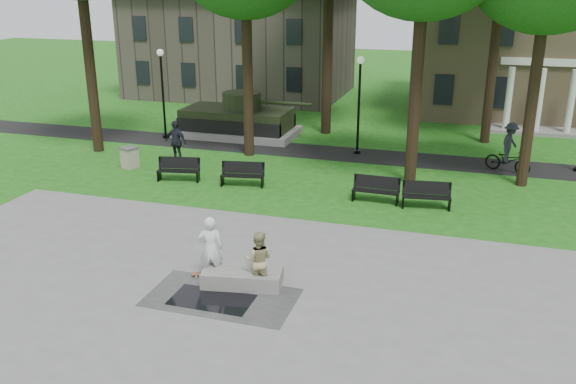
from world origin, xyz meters
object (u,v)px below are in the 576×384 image
at_px(cyclist, 509,152).
at_px(friend_watching, 259,260).
at_px(trash_bin, 130,157).
at_px(skateboarder, 211,249).
at_px(park_bench_0, 179,169).
at_px(concrete_block, 242,277).

bearing_deg(cyclist, friend_watching, 177.15).
xyz_separation_m(friend_watching, trash_bin, (-9.50, 9.10, -0.37)).
xyz_separation_m(skateboarder, cyclist, (8.36, 13.38, -0.06)).
xyz_separation_m(friend_watching, park_bench_0, (-6.49, 8.07, -0.33)).
relative_size(concrete_block, skateboarder, 1.15).
distance_m(friend_watching, park_bench_0, 10.36).
height_order(skateboarder, cyclist, cyclist).
distance_m(cyclist, park_bench_0, 14.44).
relative_size(friend_watching, trash_bin, 1.74).
bearing_deg(concrete_block, friend_watching, -2.84).
bearing_deg(park_bench_0, trash_bin, 149.74).
distance_m(park_bench_0, trash_bin, 3.19).
relative_size(concrete_block, trash_bin, 2.29).
relative_size(concrete_block, cyclist, 0.98).
bearing_deg(trash_bin, concrete_block, -45.21).
height_order(friend_watching, park_bench_0, friend_watching).
xyz_separation_m(concrete_block, skateboarder, (-0.96, 0.04, 0.73)).
bearing_deg(park_bench_0, cyclist, 10.56).
xyz_separation_m(skateboarder, trash_bin, (-8.05, 9.03, -0.49)).
xyz_separation_m(park_bench_0, trash_bin, (-3.01, 1.03, -0.04)).
height_order(concrete_block, friend_watching, friend_watching).
relative_size(skateboarder, cyclist, 0.85).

